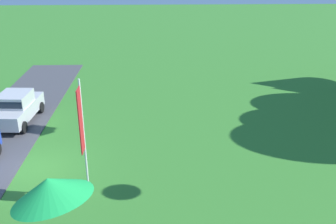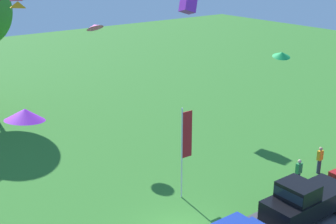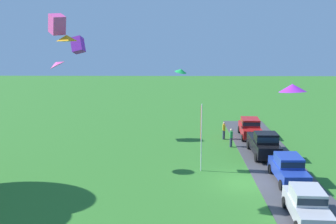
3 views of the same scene
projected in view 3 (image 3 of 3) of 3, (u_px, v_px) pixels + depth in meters
ground_plane at (245, 183)px, 27.33m from camera, size 120.00×120.00×0.00m
pavement_strip at (287, 183)px, 27.29m from camera, size 36.00×4.40×0.06m
car_sedan_near_entrance at (307, 204)px, 21.78m from camera, size 4.50×2.16×1.84m
car_sedan_far_end at (288, 168)px, 27.30m from camera, size 4.40×1.96×1.84m
car_pickup_mid_row at (264, 144)px, 32.63m from camera, size 5.01×2.07×2.14m
car_sedan_by_flagpole at (250, 127)px, 38.23m from camera, size 4.48×2.13×1.84m
person_on_lawn at (231, 138)px, 35.25m from camera, size 0.36×0.24×1.71m
person_watching_sky at (224, 130)px, 37.66m from camera, size 0.36×0.24×1.71m
flag_banner at (201, 128)px, 29.14m from camera, size 0.71×0.08×5.16m
kite_box_trailing_tail at (57, 24)px, 22.74m from camera, size 1.32×1.22×1.28m
kite_box_near_flag at (78, 45)px, 37.27m from camera, size 1.50×1.40×1.83m
kite_diamond_mid_center at (67, 38)px, 22.70m from camera, size 1.13×1.14×0.42m
kite_delta_low_drifter at (292, 88)px, 18.66m from camera, size 1.71×1.69×0.52m
kite_delta_high_left at (181, 71)px, 37.33m from camera, size 1.61×1.62×0.55m
kite_delta_over_trees at (57, 64)px, 29.07m from camera, size 1.19×1.18×0.76m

